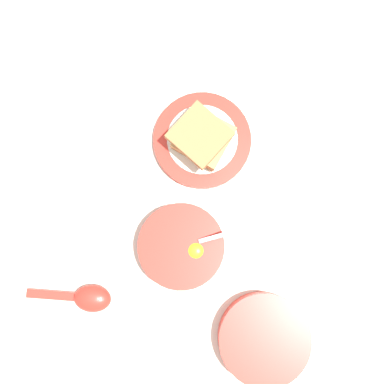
% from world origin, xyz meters
% --- Properties ---
extents(ground_plane, '(3.00, 3.00, 0.00)m').
position_xyz_m(ground_plane, '(0.00, 0.00, 0.00)').
color(ground_plane, silver).
extents(egg_bowl, '(0.14, 0.14, 0.07)m').
position_xyz_m(egg_bowl, '(0.07, -0.04, 0.02)').
color(egg_bowl, red).
rests_on(egg_bowl, ground_plane).
extents(toast_plate, '(0.17, 0.17, 0.02)m').
position_xyz_m(toast_plate, '(-0.12, -0.05, 0.01)').
color(toast_plate, red).
rests_on(toast_plate, ground_plane).
extents(toast_sandwich, '(0.11, 0.11, 0.05)m').
position_xyz_m(toast_sandwich, '(-0.12, -0.05, 0.04)').
color(toast_sandwich, '#9E7042').
rests_on(toast_sandwich, toast_plate).
extents(soup_spoon, '(0.06, 0.15, 0.03)m').
position_xyz_m(soup_spoon, '(0.20, -0.17, 0.01)').
color(soup_spoon, red).
rests_on(soup_spoon, ground_plane).
extents(congee_bowl, '(0.15, 0.15, 0.04)m').
position_xyz_m(congee_bowl, '(0.18, 0.14, 0.02)').
color(congee_bowl, red).
rests_on(congee_bowl, ground_plane).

